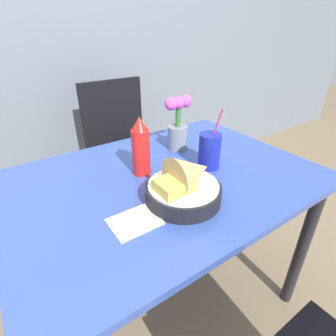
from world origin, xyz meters
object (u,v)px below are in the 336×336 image
at_px(chair_far_window, 121,143).
at_px(ketchup_bottle, 141,147).
at_px(drink_cup, 209,152).
at_px(flower_vase, 178,125).
at_px(food_basket, 186,184).

xyz_separation_m(chair_far_window, ketchup_bottle, (-0.23, -0.69, 0.29)).
bearing_deg(ketchup_bottle, chair_far_window, 71.79).
bearing_deg(drink_cup, ketchup_bottle, 156.04).
height_order(ketchup_bottle, flower_vase, flower_vase).
relative_size(food_basket, drink_cup, 0.99).
bearing_deg(chair_far_window, food_basket, -102.18).
height_order(food_basket, flower_vase, flower_vase).
distance_m(chair_far_window, ketchup_bottle, 0.78).
bearing_deg(food_basket, drink_cup, 29.94).
xyz_separation_m(chair_far_window, drink_cup, (0.01, -0.80, 0.25)).
distance_m(food_basket, drink_cup, 0.24).
xyz_separation_m(food_basket, flower_vase, (0.21, 0.33, 0.05)).
xyz_separation_m(ketchup_bottle, drink_cup, (0.24, -0.11, -0.04)).
xyz_separation_m(food_basket, ketchup_bottle, (-0.03, 0.23, 0.05)).
relative_size(ketchup_bottle, flower_vase, 0.94).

